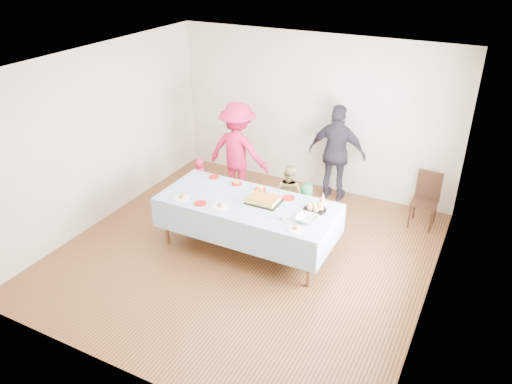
{
  "coord_description": "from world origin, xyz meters",
  "views": [
    {
      "loc": [
        2.86,
        -5.24,
        4.1
      ],
      "look_at": [
        0.02,
        0.3,
        0.86
      ],
      "focal_mm": 35.0,
      "sensor_mm": 36.0,
      "label": 1
    }
  ],
  "objects_px": {
    "dining_chair": "(426,196)",
    "adult_left": "(238,151)",
    "party_table": "(247,205)",
    "birthday_cake": "(264,200)"
  },
  "relations": [
    {
      "from": "party_table",
      "to": "birthday_cake",
      "type": "relative_size",
      "value": 5.42
    },
    {
      "from": "birthday_cake",
      "to": "dining_chair",
      "type": "height_order",
      "value": "dining_chair"
    },
    {
      "from": "dining_chair",
      "to": "adult_left",
      "type": "distance_m",
      "value": 3.1
    },
    {
      "from": "party_table",
      "to": "dining_chair",
      "type": "distance_m",
      "value": 2.86
    },
    {
      "from": "birthday_cake",
      "to": "adult_left",
      "type": "distance_m",
      "value": 1.72
    },
    {
      "from": "birthday_cake",
      "to": "dining_chair",
      "type": "distance_m",
      "value": 2.65
    },
    {
      "from": "party_table",
      "to": "birthday_cake",
      "type": "bearing_deg",
      "value": 20.78
    },
    {
      "from": "adult_left",
      "to": "birthday_cake",
      "type": "bearing_deg",
      "value": 131.2
    },
    {
      "from": "dining_chair",
      "to": "adult_left",
      "type": "bearing_deg",
      "value": -168.52
    },
    {
      "from": "dining_chair",
      "to": "adult_left",
      "type": "height_order",
      "value": "adult_left"
    }
  ]
}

